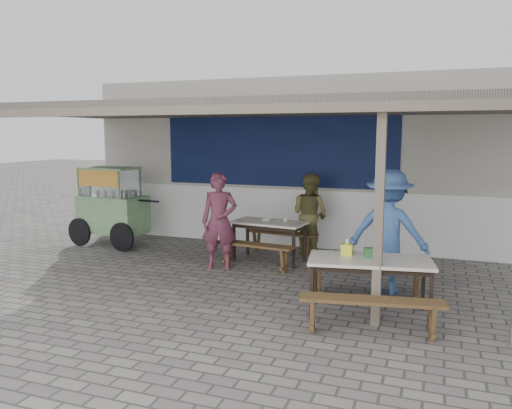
{
  "coord_description": "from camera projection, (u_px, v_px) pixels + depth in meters",
  "views": [
    {
      "loc": [
        3.0,
        -6.97,
        2.35
      ],
      "look_at": [
        0.11,
        0.9,
        1.15
      ],
      "focal_mm": 35.0,
      "sensor_mm": 36.0,
      "label": 1
    }
  ],
  "objects": [
    {
      "name": "ground",
      "position": [
        230.0,
        284.0,
        7.83
      ],
      "size": [
        60.0,
        60.0,
        0.0
      ],
      "primitive_type": "plane",
      "color": "slate",
      "rests_on": "ground"
    },
    {
      "name": "back_wall",
      "position": [
        293.0,
        162.0,
        10.91
      ],
      "size": [
        9.0,
        1.28,
        3.5
      ],
      "color": "#BCB5A9",
      "rests_on": "ground"
    },
    {
      "name": "warung_roof",
      "position": [
        251.0,
        111.0,
        8.27
      ],
      "size": [
        9.0,
        4.21,
        2.81
      ],
      "color": "#605752",
      "rests_on": "ground"
    },
    {
      "name": "table_left",
      "position": [
        269.0,
        226.0,
        9.14
      ],
      "size": [
        1.38,
        0.81,
        0.75
      ],
      "rotation": [
        0.0,
        0.0,
        -0.11
      ],
      "color": "white",
      "rests_on": "ground"
    },
    {
      "name": "bench_left_street",
      "position": [
        255.0,
        250.0,
        8.67
      ],
      "size": [
        1.43,
        0.44,
        0.45
      ],
      "rotation": [
        0.0,
        0.0,
        -0.11
      ],
      "color": "brown",
      "rests_on": "ground"
    },
    {
      "name": "bench_left_wall",
      "position": [
        282.0,
        238.0,
        9.71
      ],
      "size": [
        1.43,
        0.44,
        0.45
      ],
      "rotation": [
        0.0,
        0.0,
        -0.11
      ],
      "color": "brown",
      "rests_on": "ground"
    },
    {
      "name": "table_right",
      "position": [
        370.0,
        264.0,
        6.42
      ],
      "size": [
        1.66,
        1.01,
        0.75
      ],
      "rotation": [
        0.0,
        0.0,
        0.17
      ],
      "color": "white",
      "rests_on": "ground"
    },
    {
      "name": "bench_right_street",
      "position": [
        371.0,
        308.0,
        5.78
      ],
      "size": [
        1.68,
        0.56,
        0.45
      ],
      "rotation": [
        0.0,
        0.0,
        0.17
      ],
      "color": "brown",
      "rests_on": "ground"
    },
    {
      "name": "bench_right_wall",
      "position": [
        367.0,
        274.0,
        7.15
      ],
      "size": [
        1.68,
        0.56,
        0.45
      ],
      "rotation": [
        0.0,
        0.0,
        0.17
      ],
      "color": "brown",
      "rests_on": "ground"
    },
    {
      "name": "vendor_cart",
      "position": [
        111.0,
        203.0,
        10.49
      ],
      "size": [
        2.12,
        0.97,
        1.65
      ],
      "rotation": [
        0.0,
        0.0,
        -0.11
      ],
      "color": "#82A870",
      "rests_on": "ground"
    },
    {
      "name": "patron_street_side",
      "position": [
        219.0,
        221.0,
        8.62
      ],
      "size": [
        0.71,
        0.57,
        1.69
      ],
      "primitive_type": "imported",
      "rotation": [
        0.0,
        0.0,
        0.31
      ],
      "color": "brown",
      "rests_on": "ground"
    },
    {
      "name": "patron_wall_side",
      "position": [
        310.0,
        214.0,
        9.61
      ],
      "size": [
        0.96,
        0.87,
        1.6
      ],
      "primitive_type": "imported",
      "rotation": [
        0.0,
        0.0,
        2.71
      ],
      "color": "brown",
      "rests_on": "ground"
    },
    {
      "name": "patron_right_table",
      "position": [
        388.0,
        231.0,
        7.33
      ],
      "size": [
        1.23,
        0.77,
        1.83
      ],
      "primitive_type": "imported",
      "rotation": [
        0.0,
        0.0,
        3.07
      ],
      "color": "#3D63A2",
      "rests_on": "ground"
    },
    {
      "name": "tissue_box",
      "position": [
        347.0,
        249.0,
        6.62
      ],
      "size": [
        0.15,
        0.15,
        0.14
      ],
      "primitive_type": "cube",
      "rotation": [
        0.0,
        0.0,
        0.06
      ],
      "color": "yellow",
      "rests_on": "table_right"
    },
    {
      "name": "donation_box",
      "position": [
        372.0,
        253.0,
        6.46
      ],
      "size": [
        0.22,
        0.18,
        0.13
      ],
      "primitive_type": "cube",
      "rotation": [
        0.0,
        0.0,
        0.32
      ],
      "color": "#306D36",
      "rests_on": "table_right"
    },
    {
      "name": "condiment_jar",
      "position": [
        286.0,
        219.0,
        9.12
      ],
      "size": [
        0.07,
        0.07,
        0.08
      ],
      "primitive_type": "cylinder",
      "color": "silver",
      "rests_on": "table_left"
    },
    {
      "name": "condiment_bowl",
      "position": [
        266.0,
        219.0,
        9.22
      ],
      "size": [
        0.21,
        0.21,
        0.05
      ],
      "primitive_type": "imported",
      "rotation": [
        0.0,
        0.0,
        0.09
      ],
      "color": "white",
      "rests_on": "table_left"
    }
  ]
}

